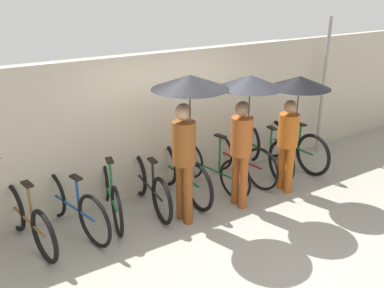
# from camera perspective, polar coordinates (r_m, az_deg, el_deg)

# --- Properties ---
(ground_plane) EXTENTS (30.00, 30.00, 0.00)m
(ground_plane) POSITION_cam_1_polar(r_m,az_deg,el_deg) (5.92, 6.03, -12.38)
(ground_plane) COLOR gray
(back_wall) EXTENTS (12.71, 0.12, 2.24)m
(back_wall) POSITION_cam_1_polar(r_m,az_deg,el_deg) (6.85, -3.52, 2.87)
(back_wall) COLOR #B2A893
(back_wall) RESTS_ON ground
(parked_bicycle_0) EXTENTS (0.46, 1.66, 1.11)m
(parked_bicycle_0) POSITION_cam_1_polar(r_m,az_deg,el_deg) (5.97, -21.06, -9.37)
(parked_bicycle_0) COLOR black
(parked_bicycle_0) RESTS_ON ground
(parked_bicycle_1) EXTENTS (0.56, 1.78, 1.03)m
(parked_bicycle_1) POSITION_cam_1_polar(r_m,az_deg,el_deg) (6.10, -15.77, -7.86)
(parked_bicycle_1) COLOR black
(parked_bicycle_1) RESTS_ON ground
(parked_bicycle_2) EXTENTS (0.56, 1.74, 0.98)m
(parked_bicycle_2) POSITION_cam_1_polar(r_m,az_deg,el_deg) (6.34, -10.89, -6.38)
(parked_bicycle_2) COLOR black
(parked_bicycle_2) RESTS_ON ground
(parked_bicycle_3) EXTENTS (0.44, 1.66, 1.11)m
(parked_bicycle_3) POSITION_cam_1_polar(r_m,az_deg,el_deg) (6.48, -5.75, -5.54)
(parked_bicycle_3) COLOR black
(parked_bicycle_3) RESTS_ON ground
(parked_bicycle_4) EXTENTS (0.44, 1.78, 0.98)m
(parked_bicycle_4) POSITION_cam_1_polar(r_m,az_deg,el_deg) (6.76, -1.51, -4.01)
(parked_bicycle_4) COLOR black
(parked_bicycle_4) RESTS_ON ground
(parked_bicycle_5) EXTENTS (0.45, 1.70, 1.07)m
(parked_bicycle_5) POSITION_cam_1_polar(r_m,az_deg,el_deg) (7.07, 2.54, -3.13)
(parked_bicycle_5) COLOR black
(parked_bicycle_5) RESTS_ON ground
(parked_bicycle_6) EXTENTS (0.44, 1.75, 1.05)m
(parked_bicycle_6) POSITION_cam_1_polar(r_m,az_deg,el_deg) (7.40, 6.21, -1.88)
(parked_bicycle_6) COLOR black
(parked_bicycle_6) RESTS_ON ground
(parked_bicycle_7) EXTENTS (0.50, 1.80, 0.98)m
(parked_bicycle_7) POSITION_cam_1_polar(r_m,az_deg,el_deg) (7.76, 9.60, -0.90)
(parked_bicycle_7) COLOR black
(parked_bicycle_7) RESTS_ON ground
(parked_bicycle_8) EXTENTS (0.44, 1.77, 0.98)m
(parked_bicycle_8) POSITION_cam_1_polar(r_m,az_deg,el_deg) (8.09, 13.11, -0.22)
(parked_bicycle_8) COLOR black
(parked_bicycle_8) RESTS_ON ground
(pedestrian_leading) EXTENTS (0.99, 0.99, 2.15)m
(pedestrian_leading) POSITION_cam_1_polar(r_m,az_deg,el_deg) (5.54, -0.59, 4.53)
(pedestrian_leading) COLOR brown
(pedestrian_leading) RESTS_ON ground
(pedestrian_center) EXTENTS (0.91, 0.91, 2.05)m
(pedestrian_center) POSITION_cam_1_polar(r_m,az_deg,el_deg) (6.05, 7.28, 4.70)
(pedestrian_center) COLOR #9E4C1E
(pedestrian_center) RESTS_ON ground
(pedestrian_trailing) EXTENTS (0.92, 0.92, 1.93)m
(pedestrian_trailing) POSITION_cam_1_polar(r_m,az_deg,el_deg) (6.69, 13.58, 5.20)
(pedestrian_trailing) COLOR #B25619
(pedestrian_trailing) RESTS_ON ground
(awning_pole) EXTENTS (0.07, 0.07, 2.64)m
(awning_pole) POSITION_cam_1_polar(r_m,az_deg,el_deg) (8.68, 17.11, 7.26)
(awning_pole) COLOR gray
(awning_pole) RESTS_ON ground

